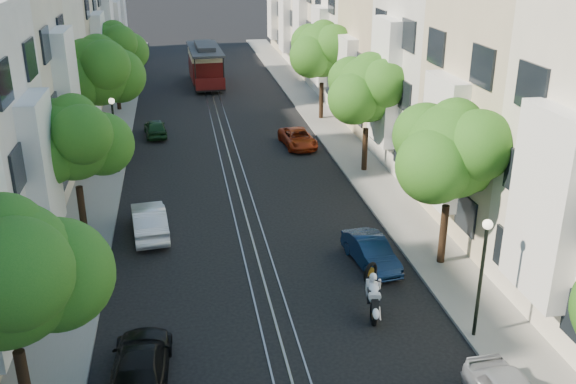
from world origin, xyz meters
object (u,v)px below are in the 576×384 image
lamp_west (114,124)px  sportbike_rider (373,292)px  tree_e_b (453,153)px  tree_w_b (75,142)px  tree_e_d (323,51)px  tree_w_d (114,49)px  parked_car_e_far (298,138)px  parked_car_w_mid (149,220)px  parked_car_e_mid (371,252)px  cable_car (205,63)px  parked_car_w_far (155,128)px  lamp_east (483,261)px  parked_car_w_near (141,364)px  tree_e_c (369,91)px  tree_w_c (99,73)px  tree_w_a (7,277)px

lamp_west → sportbike_rider: (9.67, -16.14, -1.91)m
tree_e_b → tree_w_b: bearing=160.9°
tree_w_b → tree_e_b: bearing=-19.1°
tree_e_d → tree_w_d: (-14.40, 5.00, -0.27)m
parked_car_e_far → parked_car_w_mid: (-8.80, -11.32, 0.14)m
tree_w_b → parked_car_e_far: 16.52m
lamp_west → parked_car_e_mid: 16.66m
tree_e_b → parked_car_w_mid: tree_e_b is taller
tree_w_b → parked_car_w_mid: tree_w_b is taller
tree_w_b → cable_car: size_ratio=0.73×
tree_w_b → parked_car_e_far: tree_w_b is taller
cable_car → parked_car_w_far: bearing=-107.4°
tree_w_b → parked_car_e_mid: size_ratio=1.77×
lamp_east → cable_car: 40.39m
parked_car_w_near → parked_car_w_far: (0.00, 25.23, -0.04)m
sportbike_rider → cable_car: 38.17m
tree_e_c → parked_car_e_mid: tree_e_c is taller
lamp_west → parked_car_w_near: lamp_west is taller
tree_e_b → parked_car_w_far: size_ratio=2.01×
parked_car_e_far → tree_w_b: bearing=-141.0°
tree_w_b → parked_car_w_near: tree_w_b is taller
tree_e_d → tree_w_b: 22.28m
lamp_east → parked_car_w_far: size_ratio=1.25×
tree_e_c → tree_e_d: 11.00m
tree_w_c → tree_w_d: size_ratio=1.09×
tree_w_d → lamp_west: tree_w_d is taller
tree_w_d → sportbike_rider: size_ratio=3.29×
tree_w_d → parked_car_e_far: size_ratio=1.69×
tree_e_c → parked_car_e_far: 7.17m
tree_e_d → parked_car_w_far: size_ratio=2.05×
lamp_west → parked_car_e_far: bearing=16.4°
tree_e_d → parked_car_e_mid: size_ratio=1.93×
tree_w_c → parked_car_e_mid: 19.87m
lamp_east → lamp_west: bearing=125.0°
tree_w_d → parked_car_e_far: tree_w_d is taller
tree_e_b → parked_car_w_near: tree_e_b is taller
tree_e_c → tree_w_a: size_ratio=0.98×
tree_w_c → lamp_east: size_ratio=1.71×
parked_car_w_far → tree_w_b: bearing=73.8°
parked_car_e_far → tree_w_c: bearing=175.8°
cable_car → parked_car_w_far: size_ratio=2.56×
tree_w_a → tree_w_b: bearing=90.0°
tree_e_b → parked_car_w_mid: (-11.66, 4.84, -4.06)m
tree_e_d → parked_car_e_mid: (-2.86, -21.54, -4.28)m
lamp_west → tree_w_c: bearing=105.8°
tree_w_b → parked_car_w_near: (2.74, -10.35, -3.79)m
cable_car → parked_car_e_mid: 34.75m
tree_w_c → parked_car_e_mid: bearing=-53.4°
tree_w_c → parked_car_e_far: size_ratio=1.84×
tree_w_d → lamp_west: 14.11m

